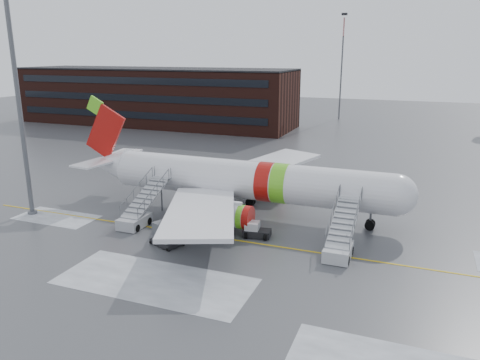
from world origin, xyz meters
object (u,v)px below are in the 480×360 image
at_px(airstair_fwd, 340,242).
at_px(light_mast_near, 14,66).
at_px(airliner, 238,180).
at_px(airstair_aft, 139,213).
at_px(pushback_tug, 255,230).
at_px(uld_container, 167,234).

distance_m(airstair_fwd, light_mast_near, 33.25).
xyz_separation_m(airliner, light_mast_near, (-19.14, -7.89, 10.99)).
relative_size(airliner, airstair_aft, 4.55).
bearing_deg(pushback_tug, airstair_aft, -174.90).
bearing_deg(airliner, light_mast_near, -157.59).
relative_size(airstair_aft, pushback_tug, 3.04).
relative_size(airstair_fwd, light_mast_near, 0.27).
bearing_deg(uld_container, light_mast_near, 173.22).
relative_size(airliner, pushback_tug, 13.81).
bearing_deg(light_mast_near, uld_container, -6.78).
relative_size(airliner, airstair_fwd, 4.55).
distance_m(airliner, light_mast_near, 23.44).
distance_m(airstair_fwd, airstair_aft, 18.79).
distance_m(airliner, uld_container, 10.49).
height_order(airliner, uld_container, airliner).
xyz_separation_m(airstair_aft, uld_container, (4.90, -3.33, -0.13)).
bearing_deg(airstair_fwd, airstair_aft, 180.00).
bearing_deg(airstair_fwd, airliner, 149.93).
distance_m(airstair_fwd, pushback_tug, 7.62).
relative_size(airstair_fwd, uld_container, 2.63).
bearing_deg(light_mast_near, airstair_fwd, 2.55).
relative_size(uld_container, light_mast_near, 0.10).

